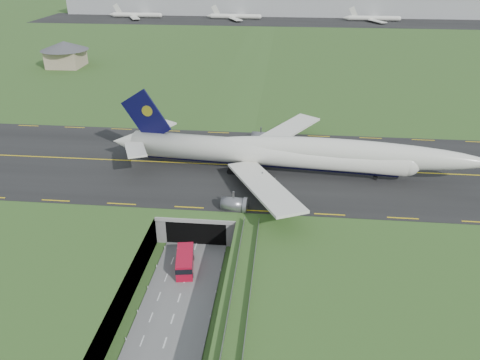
# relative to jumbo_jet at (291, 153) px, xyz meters

# --- Properties ---
(ground) EXTENTS (900.00, 900.00, 0.00)m
(ground) POSITION_rel_jumbo_jet_xyz_m (-18.18, -30.11, -11.03)
(ground) COLOR #314F1F
(ground) RESTS_ON ground
(airfield_deck) EXTENTS (800.00, 800.00, 6.00)m
(airfield_deck) POSITION_rel_jumbo_jet_xyz_m (-18.18, -30.11, -8.03)
(airfield_deck) COLOR gray
(airfield_deck) RESTS_ON ground
(trench_road) EXTENTS (12.00, 75.00, 0.20)m
(trench_road) POSITION_rel_jumbo_jet_xyz_m (-18.18, -37.61, -10.93)
(trench_road) COLOR slate
(trench_road) RESTS_ON ground
(taxiway) EXTENTS (800.00, 44.00, 0.18)m
(taxiway) POSITION_rel_jumbo_jet_xyz_m (-18.18, 2.89, -4.94)
(taxiway) COLOR black
(taxiway) RESTS_ON airfield_deck
(tunnel_portal) EXTENTS (17.00, 22.30, 6.00)m
(tunnel_portal) POSITION_rel_jumbo_jet_xyz_m (-18.18, -13.39, -7.69)
(tunnel_portal) COLOR gray
(tunnel_portal) RESTS_ON ground
(guideway) EXTENTS (3.00, 53.00, 7.05)m
(guideway) POSITION_rel_jumbo_jet_xyz_m (-7.18, -49.22, -5.71)
(guideway) COLOR #A8A8A3
(guideway) RESTS_ON ground
(jumbo_jet) EXTENTS (85.79, 56.48, 18.75)m
(jumbo_jet) POSITION_rel_jumbo_jet_xyz_m (0.00, 0.00, 0.00)
(jumbo_jet) COLOR white
(jumbo_jet) RESTS_ON ground
(shuttle_tram) EXTENTS (4.21, 8.33, 3.24)m
(shuttle_tram) POSITION_rel_jumbo_jet_xyz_m (-18.76, -30.12, -9.25)
(shuttle_tram) COLOR #AB0B24
(shuttle_tram) RESTS_ON ground
(service_building) EXTENTS (20.21, 20.21, 10.86)m
(service_building) POSITION_rel_jumbo_jet_xyz_m (-96.50, 96.22, 1.40)
(service_building) COLOR tan
(service_building) RESTS_ON ground
(cargo_terminal) EXTENTS (320.00, 67.00, 15.60)m
(cargo_terminal) POSITION_rel_jumbo_jet_xyz_m (-18.31, 269.31, 2.93)
(cargo_terminal) COLOR #B2B2B2
(cargo_terminal) RESTS_ON ground
(distant_hills) EXTENTS (700.00, 91.00, 60.00)m
(distant_hills) POSITION_rel_jumbo_jet_xyz_m (46.20, 399.89, -15.03)
(distant_hills) COLOR #50605F
(distant_hills) RESTS_ON ground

